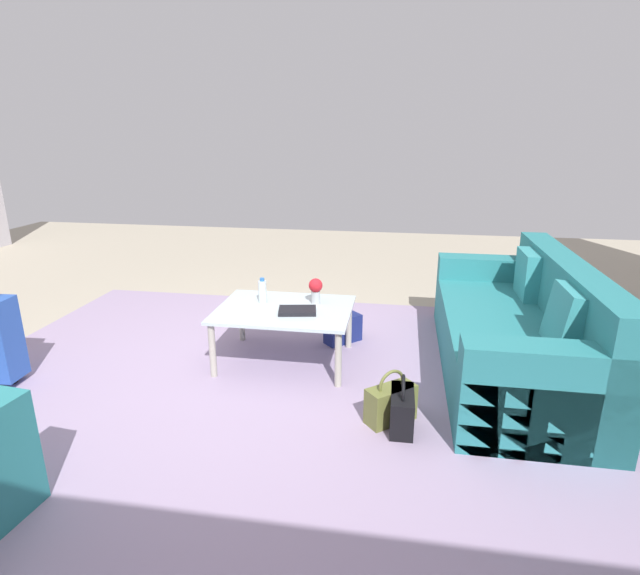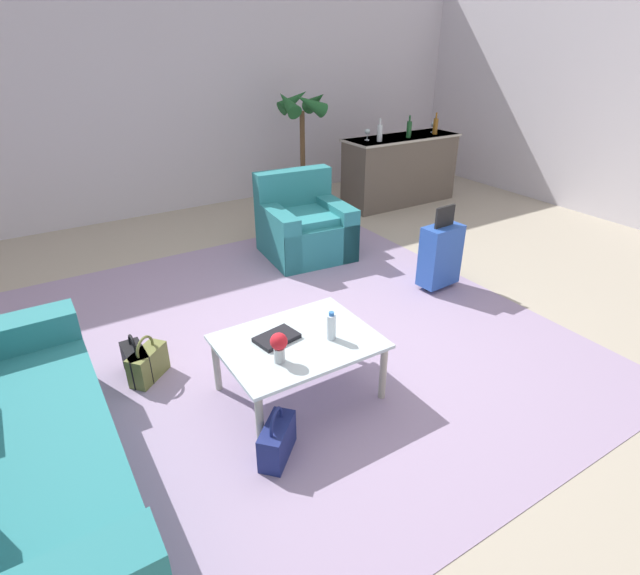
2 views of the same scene
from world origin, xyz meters
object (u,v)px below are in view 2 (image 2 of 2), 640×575
object	(u,v)px
coffee_table	(298,346)
wine_glass_leftmost	(367,132)
wine_bottle_green	(409,129)
potted_palm	(303,148)
water_bottle	(331,326)
flower_vase	(279,345)
handbag_black	(136,362)
handbag_navy	(277,440)
bar_console	(400,169)
suitcase_blue	(440,255)
handbag_olive	(148,363)
armchair	(303,228)
wine_bottle_amber	(435,126)
wine_glass_left_of_centre	(434,125)
coffee_table_book	(277,338)
wine_bottle_clear	(380,133)

from	to	relation	value
coffee_table	wine_glass_leftmost	xyz separation A→B (m)	(2.90, 3.14, 0.68)
wine_glass_leftmost	wine_bottle_green	xyz separation A→B (m)	(0.61, -0.15, 0.01)
wine_bottle_green	potted_palm	size ratio (longest dim) A/B	0.18
potted_palm	water_bottle	bearing A→B (deg)	-117.76
flower_vase	handbag_black	world-z (taller)	flower_vase
wine_glass_leftmost	handbag_navy	world-z (taller)	wine_glass_leftmost
bar_console	potted_palm	distance (m)	1.47
suitcase_blue	coffee_table	bearing A→B (deg)	-160.71
coffee_table	handbag_navy	xyz separation A→B (m)	(-0.41, -0.45, -0.27)
handbag_olive	handbag_navy	world-z (taller)	same
armchair	potted_palm	distance (m)	1.85
coffee_table	armchair	bearing A→B (deg)	58.95
handbag_olive	armchair	bearing A→B (deg)	33.50
bar_console	handbag_olive	xyz separation A→B (m)	(-4.35, -2.36, -0.37)
wine_bottle_green	suitcase_blue	xyz separation A→B (m)	(-1.51, -2.29, -0.73)
handbag_black	wine_bottle_amber	bearing A→B (deg)	23.81
coffee_table	wine_glass_left_of_centre	size ratio (longest dim) A/B	6.71
handbag_olive	handbag_navy	distance (m)	1.27
water_bottle	wine_glass_left_of_centre	distance (m)	5.08
wine_glass_left_of_centre	potted_palm	distance (m)	2.00
flower_vase	handbag_olive	size ratio (longest dim) A/B	0.57
coffee_table	potted_palm	xyz separation A→B (m)	(2.20, 3.70, 0.45)
flower_vase	handbag_black	size ratio (longest dim) A/B	0.57
wine_bottle_green	handbag_navy	xyz separation A→B (m)	(-3.92, -3.43, -0.96)
water_bottle	wine_bottle_green	xyz separation A→B (m)	(3.31, 3.09, 0.54)
bar_console	wine_glass_left_of_centre	bearing A→B (deg)	0.91
wine_bottle_amber	potted_palm	xyz separation A→B (m)	(-1.82, 0.71, -0.24)
wine_bottle_amber	handbag_black	size ratio (longest dim) A/B	0.84
wine_glass_left_of_centre	suitcase_blue	distance (m)	3.27
armchair	water_bottle	world-z (taller)	armchair
wine_glass_leftmost	handbag_black	xyz separation A→B (m)	(-3.82, -2.33, -0.95)
coffee_table_book	wine_bottle_clear	bearing A→B (deg)	32.47
water_bottle	suitcase_blue	world-z (taller)	suitcase_blue
wine_glass_left_of_centre	wine_bottle_clear	bearing A→B (deg)	-173.58
wine_glass_leftmost	potted_palm	bearing A→B (deg)	141.31
coffee_table_book	handbag_navy	world-z (taller)	coffee_table_book
suitcase_blue	handbag_olive	xyz separation A→B (m)	(-2.85, 0.04, -0.23)
wine_bottle_clear	wine_glass_leftmost	bearing A→B (deg)	121.67
wine_bottle_clear	potted_palm	distance (m)	1.10
armchair	suitcase_blue	world-z (taller)	armchair
armchair	flower_vase	xyz separation A→B (m)	(-1.53, -2.32, 0.27)
wine_glass_leftmost	wine_bottle_amber	bearing A→B (deg)	-7.79
coffee_table	water_bottle	xyz separation A→B (m)	(0.20, -0.10, 0.15)
handbag_olive	bar_console	bearing A→B (deg)	28.45
suitcase_blue	handbag_navy	bearing A→B (deg)	-154.55
wine_glass_left_of_centre	wine_bottle_green	size ratio (longest dim) A/B	0.51
wine_bottle_clear	armchair	bearing A→B (deg)	-154.26
wine_bottle_clear	coffee_table	bearing A→B (deg)	-135.10
armchair	handbag_olive	world-z (taller)	armchair
coffee_table	handbag_olive	world-z (taller)	coffee_table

